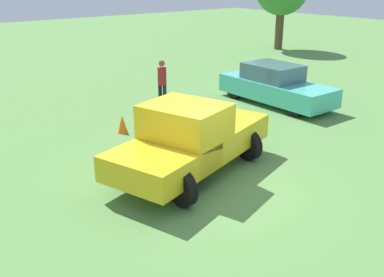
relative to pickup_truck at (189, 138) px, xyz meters
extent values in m
plane|color=#5B8C47|center=(-0.77, 0.08, -0.95)|extent=(80.00, 80.00, 0.00)
cylinder|color=black|center=(1.21, -1.34, -0.54)|extent=(0.82, 0.22, 0.82)
cylinder|color=black|center=(-0.28, -1.78, -0.54)|extent=(0.82, 0.22, 0.82)
cylinder|color=black|center=(0.35, 1.55, -0.54)|extent=(0.82, 0.22, 0.82)
cylinder|color=black|center=(-1.14, 1.11, -0.54)|extent=(0.82, 0.22, 0.82)
cube|color=gold|center=(0.44, -1.47, -0.20)|extent=(2.31, 2.33, 0.64)
cube|color=gold|center=(-0.05, 0.16, 0.18)|extent=(2.21, 1.97, 1.40)
cube|color=slate|center=(-0.05, 0.16, 0.62)|extent=(2.00, 1.71, 0.48)
cube|color=gold|center=(-0.31, 1.06, -0.22)|extent=(2.42, 2.70, 0.60)
cube|color=silver|center=(0.69, -2.32, -0.46)|extent=(1.74, 0.62, 0.16)
cylinder|color=black|center=(1.29, -7.18, -0.61)|extent=(0.68, 0.20, 0.68)
cylinder|color=black|center=(1.32, -5.72, -0.61)|extent=(0.68, 0.20, 0.68)
cylinder|color=black|center=(4.32, -7.25, -0.61)|extent=(0.68, 0.20, 0.68)
cylinder|color=black|center=(4.35, -5.79, -0.61)|extent=(0.68, 0.20, 0.68)
cube|color=#4CC6B2|center=(2.82, -6.48, -0.41)|extent=(4.62, 1.82, 0.68)
cube|color=slate|center=(3.05, -6.49, 0.23)|extent=(2.05, 1.55, 0.60)
cylinder|color=black|center=(5.08, -2.92, -0.53)|extent=(0.14, 0.14, 0.85)
cylinder|color=black|center=(5.27, -2.86, -0.53)|extent=(0.14, 0.14, 0.85)
cylinder|color=maroon|center=(5.17, -2.89, 0.21)|extent=(0.41, 0.41, 0.64)
sphere|color=brown|center=(5.17, -2.89, 0.69)|extent=(0.23, 0.23, 0.23)
cylinder|color=brown|center=(11.23, -16.49, 0.45)|extent=(0.52, 0.52, 2.79)
cone|color=orange|center=(3.67, -0.28, -0.68)|extent=(0.32, 0.32, 0.55)
camera|label=1|loc=(-7.74, 6.22, 3.73)|focal=41.21mm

